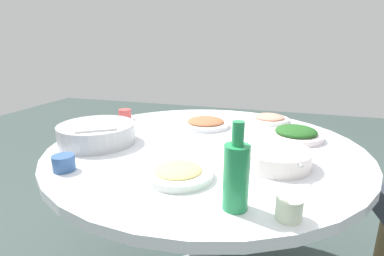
{
  "coord_description": "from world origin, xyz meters",
  "views": [
    {
      "loc": [
        -1.15,
        -0.3,
        1.17
      ],
      "look_at": [
        -0.07,
        0.04,
        0.84
      ],
      "focal_mm": 28.04,
      "sensor_mm": 36.0,
      "label": 1
    }
  ],
  "objects_px": {
    "rice_bowl": "(97,133)",
    "dish_tofu_braise": "(206,123)",
    "dish_noodles": "(178,172)",
    "tea_cup_near": "(64,163)",
    "dish_greens": "(296,134)",
    "round_dining_table": "(205,173)",
    "dish_shrimp": "(269,118)",
    "tea_cup_far": "(125,114)",
    "green_bottle": "(236,175)",
    "tea_cup_side": "(289,208)",
    "soup_bowl": "(275,158)"
  },
  "relations": [
    {
      "from": "rice_bowl",
      "to": "dish_tofu_braise",
      "type": "relative_size",
      "value": 1.35
    },
    {
      "from": "dish_noodles",
      "to": "tea_cup_near",
      "type": "xyz_separation_m",
      "value": [
        -0.06,
        0.38,
        0.01
      ]
    },
    {
      "from": "dish_tofu_braise",
      "to": "dish_greens",
      "type": "height_order",
      "value": "dish_greens"
    },
    {
      "from": "rice_bowl",
      "to": "dish_noodles",
      "type": "height_order",
      "value": "rice_bowl"
    },
    {
      "from": "round_dining_table",
      "to": "dish_shrimp",
      "type": "height_order",
      "value": "dish_shrimp"
    },
    {
      "from": "dish_greens",
      "to": "tea_cup_far",
      "type": "height_order",
      "value": "dish_greens"
    },
    {
      "from": "round_dining_table",
      "to": "dish_greens",
      "type": "xyz_separation_m",
      "value": [
        0.18,
        -0.36,
        0.16
      ]
    },
    {
      "from": "tea_cup_near",
      "to": "tea_cup_far",
      "type": "xyz_separation_m",
      "value": [
        0.66,
        0.14,
        0.0
      ]
    },
    {
      "from": "green_bottle",
      "to": "tea_cup_near",
      "type": "relative_size",
      "value": 3.19
    },
    {
      "from": "tea_cup_near",
      "to": "tea_cup_side",
      "type": "relative_size",
      "value": 1.13
    },
    {
      "from": "soup_bowl",
      "to": "tea_cup_side",
      "type": "height_order",
      "value": "soup_bowl"
    },
    {
      "from": "round_dining_table",
      "to": "dish_noodles",
      "type": "height_order",
      "value": "dish_noodles"
    },
    {
      "from": "dish_noodles",
      "to": "dish_tofu_braise",
      "type": "distance_m",
      "value": 0.59
    },
    {
      "from": "dish_noodles",
      "to": "tea_cup_side",
      "type": "xyz_separation_m",
      "value": [
        -0.14,
        -0.34,
        0.01
      ]
    },
    {
      "from": "dish_tofu_braise",
      "to": "tea_cup_near",
      "type": "bearing_deg",
      "value": 153.68
    },
    {
      "from": "tea_cup_near",
      "to": "dish_shrimp",
      "type": "bearing_deg",
      "value": -36.29
    },
    {
      "from": "soup_bowl",
      "to": "dish_greens",
      "type": "distance_m",
      "value": 0.33
    },
    {
      "from": "dish_greens",
      "to": "green_bottle",
      "type": "distance_m",
      "value": 0.66
    },
    {
      "from": "dish_noodles",
      "to": "tea_cup_near",
      "type": "height_order",
      "value": "tea_cup_near"
    },
    {
      "from": "round_dining_table",
      "to": "tea_cup_far",
      "type": "distance_m",
      "value": 0.61
    },
    {
      "from": "dish_noodles",
      "to": "tea_cup_far",
      "type": "relative_size",
      "value": 3.26
    },
    {
      "from": "dish_noodles",
      "to": "green_bottle",
      "type": "xyz_separation_m",
      "value": [
        -0.13,
        -0.2,
        0.08
      ]
    },
    {
      "from": "green_bottle",
      "to": "tea_cup_near",
      "type": "distance_m",
      "value": 0.59
    },
    {
      "from": "round_dining_table",
      "to": "dish_noodles",
      "type": "relative_size",
      "value": 5.79
    },
    {
      "from": "dish_greens",
      "to": "rice_bowl",
      "type": "bearing_deg",
      "value": 110.53
    },
    {
      "from": "dish_noodles",
      "to": "dish_greens",
      "type": "xyz_separation_m",
      "value": [
        0.51,
        -0.37,
        0.01
      ]
    },
    {
      "from": "dish_tofu_braise",
      "to": "green_bottle",
      "type": "xyz_separation_m",
      "value": [
        -0.71,
        -0.26,
        0.08
      ]
    },
    {
      "from": "dish_noodles",
      "to": "soup_bowl",
      "type": "bearing_deg",
      "value": -57.14
    },
    {
      "from": "round_dining_table",
      "to": "tea_cup_side",
      "type": "bearing_deg",
      "value": -144.72
    },
    {
      "from": "tea_cup_near",
      "to": "tea_cup_side",
      "type": "xyz_separation_m",
      "value": [
        -0.07,
        -0.72,
        0.0
      ]
    },
    {
      "from": "soup_bowl",
      "to": "tea_cup_near",
      "type": "relative_size",
      "value": 3.29
    },
    {
      "from": "rice_bowl",
      "to": "soup_bowl",
      "type": "xyz_separation_m",
      "value": [
        -0.02,
        -0.73,
        -0.01
      ]
    },
    {
      "from": "round_dining_table",
      "to": "dish_tofu_braise",
      "type": "bearing_deg",
      "value": 14.13
    },
    {
      "from": "dish_shrimp",
      "to": "dish_greens",
      "type": "bearing_deg",
      "value": -154.56
    },
    {
      "from": "dish_noodles",
      "to": "round_dining_table",
      "type": "bearing_deg",
      "value": -0.38
    },
    {
      "from": "rice_bowl",
      "to": "dish_shrimp",
      "type": "xyz_separation_m",
      "value": [
        0.57,
        -0.67,
        -0.03
      ]
    },
    {
      "from": "rice_bowl",
      "to": "round_dining_table",
      "type": "bearing_deg",
      "value": -74.38
    },
    {
      "from": "tea_cup_side",
      "to": "dish_greens",
      "type": "bearing_deg",
      "value": -2.72
    },
    {
      "from": "green_bottle",
      "to": "dish_shrimp",
      "type": "bearing_deg",
      "value": -2.25
    },
    {
      "from": "dish_greens",
      "to": "green_bottle",
      "type": "bearing_deg",
      "value": 165.67
    },
    {
      "from": "soup_bowl",
      "to": "tea_cup_side",
      "type": "xyz_separation_m",
      "value": [
        -0.32,
        -0.04,
        -0.0
      ]
    },
    {
      "from": "dish_greens",
      "to": "dish_tofu_braise",
      "type": "bearing_deg",
      "value": 80.39
    },
    {
      "from": "soup_bowl",
      "to": "dish_noodles",
      "type": "xyz_separation_m",
      "value": [
        -0.19,
        0.29,
        -0.01
      ]
    },
    {
      "from": "dish_noodles",
      "to": "green_bottle",
      "type": "distance_m",
      "value": 0.25
    },
    {
      "from": "dish_noodles",
      "to": "tea_cup_far",
      "type": "bearing_deg",
      "value": 41.07
    },
    {
      "from": "dish_tofu_braise",
      "to": "rice_bowl",
      "type": "bearing_deg",
      "value": 134.81
    },
    {
      "from": "tea_cup_far",
      "to": "dish_greens",
      "type": "bearing_deg",
      "value": -95.44
    },
    {
      "from": "soup_bowl",
      "to": "round_dining_table",
      "type": "bearing_deg",
      "value": 63.13
    },
    {
      "from": "soup_bowl",
      "to": "dish_shrimp",
      "type": "relative_size",
      "value": 1.17
    },
    {
      "from": "dish_shrimp",
      "to": "tea_cup_near",
      "type": "bearing_deg",
      "value": 143.71
    }
  ]
}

